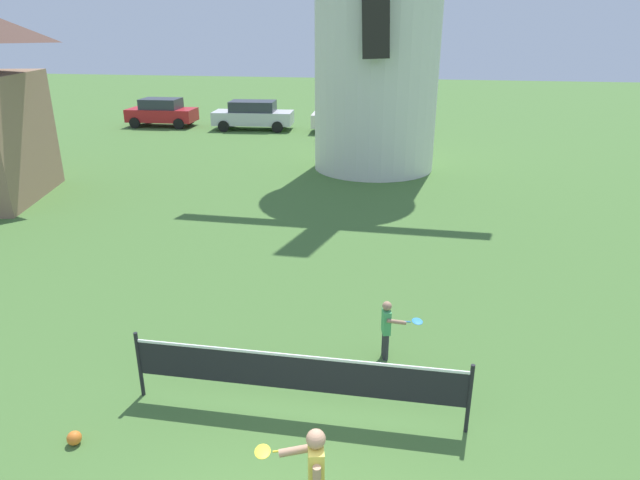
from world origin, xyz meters
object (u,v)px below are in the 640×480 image
player_near (314,476)px  player_far (388,326)px  parked_car_cream (351,117)px  parked_car_silver (253,115)px  tennis_net (296,373)px  stray_ball (74,438)px  parked_car_red (162,112)px

player_near → player_far: size_ratio=1.30×
player_near → parked_car_cream: parked_car_cream is taller
parked_car_silver → player_far: bearing=-68.1°
tennis_net → parked_car_silver: bearing=107.7°
stray_ball → parked_car_red: (-10.08, 24.69, 0.71)m
tennis_net → parked_car_red: size_ratio=1.27×
parked_car_cream → player_near: bearing=-84.0°
player_near → player_far: (0.59, 3.69, -0.18)m
stray_ball → parked_car_cream: bearing=88.0°
tennis_net → parked_car_silver: parked_car_silver is taller
player_far → parked_car_red: bearing=123.0°
parked_car_red → player_far: bearing=-57.0°
tennis_net → parked_car_cream: size_ratio=1.15×
stray_ball → parked_car_silver: bearing=100.7°
player_far → parked_car_cream: (-3.23, 21.65, 0.20)m
stray_ball → player_near: bearing=-13.1°
player_near → parked_car_cream: 25.47m
stray_ball → parked_car_silver: 24.98m
parked_car_silver → tennis_net: bearing=-72.3°
tennis_net → player_near: player_near is taller
player_near → parked_car_red: (-13.56, 25.50, 0.02)m
stray_ball → parked_car_red: 26.68m
parked_car_silver → parked_car_cream: (5.46, -0.02, -0.00)m
stray_ball → parked_car_red: size_ratio=0.05×
parked_car_red → parked_car_cream: 10.92m
stray_ball → parked_car_cream: 24.55m
parked_car_silver → stray_ball: bearing=-79.3°
tennis_net → parked_car_cream: parked_car_cream is taller
player_far → parked_car_cream: size_ratio=0.25×
tennis_net → player_far: bearing=54.4°
parked_car_silver → parked_car_cream: same height
parked_car_cream → parked_car_silver: bearing=179.8°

